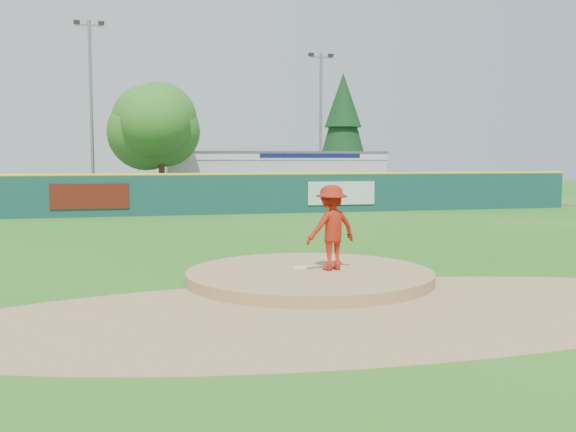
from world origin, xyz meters
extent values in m
plane|color=#286B19|center=(0.00, 0.00, 0.00)|extent=(120.00, 120.00, 0.00)
cylinder|color=#9E774C|center=(0.00, 0.00, 0.00)|extent=(5.50, 5.50, 0.50)
cube|color=white|center=(0.00, 0.30, 0.27)|extent=(0.60, 0.15, 0.04)
cylinder|color=#9E774C|center=(0.00, -3.00, 0.01)|extent=(15.40, 15.40, 0.01)
cube|color=#38383A|center=(0.00, 27.00, 0.01)|extent=(44.00, 16.00, 0.02)
imported|color=#9E1E0D|center=(0.49, -0.04, 1.20)|extent=(1.38, 1.04, 1.90)
imported|color=silver|center=(6.71, 21.39, 0.75)|extent=(5.77, 3.98, 1.46)
cube|color=silver|center=(6.00, 32.00, 1.60)|extent=(15.00, 8.00, 3.20)
cube|color=white|center=(6.00, 27.98, 3.00)|extent=(15.00, 0.06, 0.55)
cube|color=#0F194C|center=(8.00, 27.94, 3.00)|extent=(7.00, 0.03, 0.28)
cube|color=#59595B|center=(6.00, 32.00, 3.25)|extent=(15.20, 8.20, 0.12)
cube|color=#59160C|center=(-5.70, 17.92, 1.00)|extent=(3.60, 0.04, 1.20)
cube|color=silver|center=(6.81, 17.92, 1.00)|extent=(3.60, 0.04, 1.20)
cube|color=#133E3C|center=(0.00, 18.00, 1.00)|extent=(40.00, 0.10, 2.00)
cylinder|color=yellow|center=(0.00, 18.00, 2.00)|extent=(40.00, 0.14, 0.14)
cylinder|color=#382314|center=(-2.00, 25.00, 1.30)|extent=(0.36, 0.36, 2.60)
sphere|color=#387F23|center=(-2.00, 25.00, 4.56)|extent=(5.60, 5.60, 5.60)
cylinder|color=#382314|center=(13.00, 36.00, 0.80)|extent=(0.40, 0.40, 1.60)
cone|color=#113A16|center=(13.00, 36.00, 5.55)|extent=(4.40, 4.40, 7.90)
cylinder|color=gray|center=(-6.00, 27.00, 5.50)|extent=(0.20, 0.20, 11.00)
cube|color=gray|center=(-6.00, 27.00, 10.70)|extent=(1.60, 0.10, 0.10)
cube|color=black|center=(-6.70, 27.00, 10.85)|extent=(0.35, 0.25, 0.20)
cube|color=black|center=(-5.30, 27.00, 10.85)|extent=(0.35, 0.25, 0.20)
cylinder|color=gray|center=(9.00, 29.00, 5.00)|extent=(0.20, 0.20, 10.00)
cube|color=gray|center=(9.00, 29.00, 9.70)|extent=(1.60, 0.10, 0.10)
cube|color=black|center=(8.30, 29.00, 9.85)|extent=(0.35, 0.25, 0.20)
cube|color=black|center=(9.70, 29.00, 9.85)|extent=(0.35, 0.25, 0.20)
camera|label=1|loc=(-3.87, -13.62, 2.71)|focal=40.00mm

